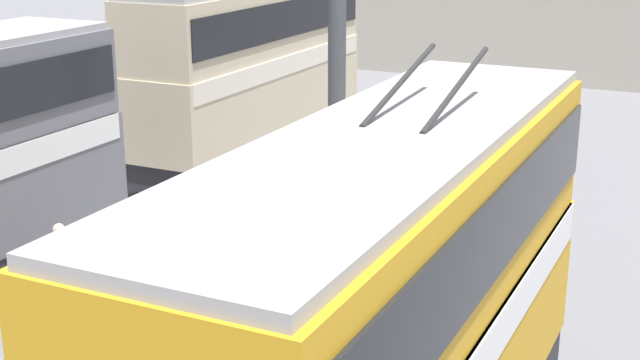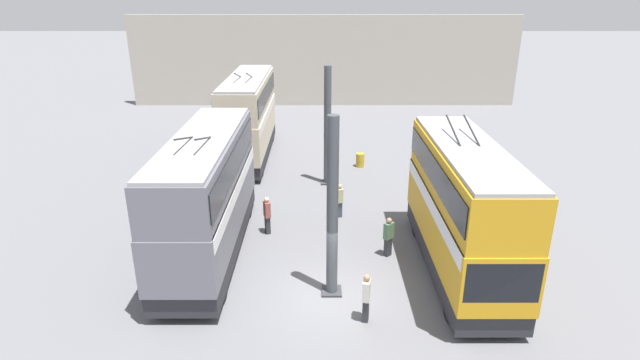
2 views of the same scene
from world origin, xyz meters
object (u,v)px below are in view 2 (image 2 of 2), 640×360
(bus_left_far, at_px, (464,203))
(bus_right_far, at_px, (249,113))
(person_by_right_row, at_px, (267,214))
(person_aisle_foreground, at_px, (366,296))
(bus_right_mid, at_px, (207,189))
(oil_drum, at_px, (360,160))
(person_aisle_midway, at_px, (340,199))
(person_by_left_row, at_px, (388,236))

(bus_left_far, distance_m, bus_right_far, 17.35)
(bus_right_far, xyz_separation_m, person_by_right_row, (-11.01, -2.20, -2.06))
(person_aisle_foreground, height_order, person_by_right_row, same)
(bus_left_far, bearing_deg, bus_right_far, 35.24)
(bus_right_mid, height_order, bus_right_far, bus_right_far)
(bus_left_far, distance_m, oil_drum, 12.86)
(person_aisle_foreground, bearing_deg, person_by_right_row, 132.71)
(person_aisle_midway, xyz_separation_m, person_by_right_row, (-1.80, 3.34, 0.05))
(person_aisle_midway, relative_size, oil_drum, 1.98)
(bus_right_mid, height_order, person_by_right_row, bus_right_mid)
(person_aisle_foreground, bearing_deg, bus_right_mid, 154.09)
(person_aisle_midway, relative_size, person_by_right_row, 0.95)
(bus_left_far, relative_size, bus_right_far, 0.90)
(bus_right_mid, bearing_deg, oil_drum, -33.15)
(bus_right_far, xyz_separation_m, person_aisle_midway, (-9.21, -5.54, -2.11))
(bus_right_far, distance_m, person_by_right_row, 11.41)
(bus_left_far, distance_m, person_by_left_row, 3.46)
(bus_right_mid, height_order, person_by_left_row, bus_right_mid)
(bus_right_mid, distance_m, person_by_right_row, 3.44)
(bus_left_far, xyz_separation_m, person_aisle_midway, (4.96, 4.47, -2.01))
(person_aisle_foreground, height_order, person_by_left_row, person_aisle_foreground)
(person_aisle_midway, bearing_deg, person_aisle_foreground, -99.51)
(person_aisle_midway, bearing_deg, oil_drum, 64.44)
(person_aisle_midway, bearing_deg, bus_right_far, 107.57)
(bus_left_far, distance_m, person_aisle_midway, 6.98)
(bus_left_far, relative_size, person_aisle_foreground, 5.15)
(person_by_left_row, bearing_deg, person_by_right_row, 24.21)
(person_aisle_foreground, relative_size, oil_drum, 2.08)
(bus_right_far, height_order, person_by_left_row, bus_right_far)
(bus_right_mid, xyz_separation_m, bus_right_far, (12.78, -0.00, 0.10))
(person_by_right_row, distance_m, oil_drum, 10.36)
(bus_right_mid, xyz_separation_m, person_aisle_foreground, (-4.66, -6.11, -1.96))
(bus_right_mid, relative_size, person_by_left_row, 5.83)
(person_by_right_row, bearing_deg, person_by_left_row, -42.63)
(bus_right_mid, relative_size, oil_drum, 11.79)
(person_aisle_foreground, distance_m, person_by_right_row, 7.53)
(bus_right_mid, bearing_deg, person_by_right_row, -51.07)
(bus_left_far, relative_size, person_aisle_midway, 5.41)
(person_by_right_row, bearing_deg, person_aisle_foreground, -79.84)
(person_aisle_midway, distance_m, person_by_left_row, 4.28)
(bus_left_far, bearing_deg, person_aisle_foreground, 129.87)
(person_by_left_row, bearing_deg, bus_left_far, -157.50)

